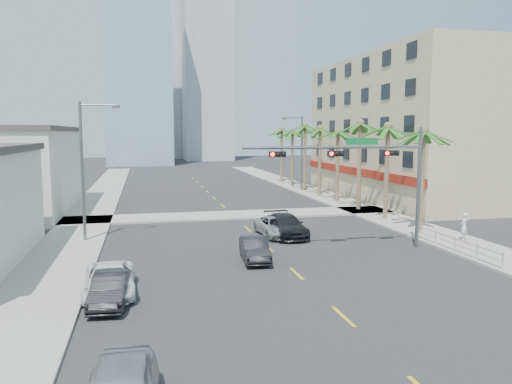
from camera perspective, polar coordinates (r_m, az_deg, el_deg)
ground at (r=21.87m, az=7.88°, el=-12.10°), size 260.00×260.00×0.00m
sidewalk_right at (r=44.41m, az=13.35°, el=-2.43°), size 4.00×120.00×0.15m
sidewalk_left at (r=40.23m, az=-19.15°, el=-3.58°), size 4.00×120.00×0.15m
sidewalk_cross at (r=42.57m, az=-2.57°, el=-2.65°), size 80.00×4.00×0.15m
building_right at (r=57.42m, az=18.19°, el=6.90°), size 15.25×28.00×15.00m
building_left_far at (r=49.00m, az=-27.02°, el=2.01°), size 11.00×18.00×7.20m
tower_far_left at (r=115.59m, az=-13.34°, el=15.05°), size 14.00×14.00×48.00m
tower_far_right at (r=132.38m, az=-5.65°, el=16.75°), size 12.00×12.00×60.00m
tower_far_center at (r=145.08m, az=-11.17°, el=12.19°), size 16.00×16.00×42.00m
traffic_signal_mast at (r=30.37m, az=13.01°, el=2.86°), size 11.12×0.54×7.20m
palm_tree_0 at (r=36.64m, az=18.60°, el=6.49°), size 4.80×4.80×7.80m
palm_tree_1 at (r=41.17m, az=14.84°, el=7.09°), size 4.80×4.80×8.16m
palm_tree_2 at (r=45.86m, az=11.84°, el=7.56°), size 4.80×4.80×8.52m
palm_tree_3 at (r=50.63m, az=9.36°, el=6.74°), size 4.80×4.80×7.80m
palm_tree_4 at (r=55.49m, az=7.34°, el=7.13°), size 4.80×4.80×8.16m
palm_tree_5 at (r=60.40m, az=5.65°, el=7.45°), size 4.80×4.80×8.52m
palm_tree_6 at (r=65.36m, az=4.20°, el=6.80°), size 4.80×4.80×7.80m
palm_tree_7 at (r=70.35m, az=2.96°, el=7.10°), size 4.80×4.80×8.16m
streetlight_left at (r=33.60m, az=-18.91°, el=3.02°), size 2.55×0.25×9.00m
streetlight_right at (r=60.25m, az=5.07°, el=4.87°), size 2.55×0.25×9.00m
guardrail at (r=31.55m, az=21.80°, el=-5.37°), size 0.08×8.08×1.00m
car_parked_mid at (r=21.75m, az=-16.33°, el=-10.64°), size 1.64×3.99×1.29m
car_parked_far at (r=23.05m, az=-16.42°, el=-9.62°), size 2.31×4.75×1.30m
car_lane_left at (r=27.76m, az=-0.15°, el=-6.56°), size 1.66×4.01×1.29m
car_lane_center at (r=34.29m, az=2.35°, el=-3.97°), size 2.43×4.82×1.31m
car_lane_right at (r=34.20m, az=3.43°, el=-3.85°), size 2.25×5.20×1.49m
pedestrian at (r=34.73m, az=22.67°, el=-3.68°), size 0.79×0.75×1.82m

